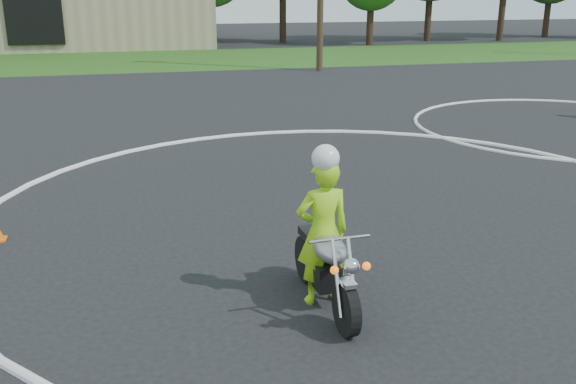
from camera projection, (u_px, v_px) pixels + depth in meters
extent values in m
plane|color=black|center=(424.00, 287.00, 8.01)|extent=(120.00, 120.00, 0.00)
cube|color=#1E4714|center=(192.00, 59.00, 32.93)|extent=(120.00, 10.00, 0.02)
torus|color=silver|center=(346.00, 209.00, 10.77)|extent=(12.12, 12.12, 0.12)
torus|color=silver|center=(566.00, 125.00, 17.26)|extent=(8.10, 8.10, 0.10)
cylinder|color=black|center=(346.00, 309.00, 6.83)|extent=(0.14, 0.60, 0.59)
cylinder|color=black|center=(306.00, 259.00, 8.09)|extent=(0.14, 0.60, 0.59)
cube|color=black|center=(323.00, 272.00, 7.47)|extent=(0.30, 0.55, 0.30)
ellipsoid|color=#9A9A9E|center=(330.00, 249.00, 7.18)|extent=(0.38, 0.65, 0.28)
cube|color=black|center=(315.00, 237.00, 7.64)|extent=(0.28, 0.60, 0.10)
cylinder|color=white|center=(337.00, 278.00, 6.77)|extent=(0.06, 0.36, 0.79)
cylinder|color=white|center=(352.00, 276.00, 6.82)|extent=(0.06, 0.36, 0.79)
cube|color=white|center=(348.00, 283.00, 6.71)|extent=(0.15, 0.22, 0.05)
cylinder|color=#BBBAC1|center=(340.00, 239.00, 6.84)|extent=(0.69, 0.06, 0.04)
sphere|color=silver|center=(351.00, 266.00, 6.57)|extent=(0.18, 0.18, 0.18)
sphere|color=#E8580B|center=(334.00, 270.00, 6.55)|extent=(0.09, 0.09, 0.09)
sphere|color=#FF610C|center=(367.00, 266.00, 6.65)|extent=(0.09, 0.09, 0.09)
cylinder|color=silver|center=(324.00, 265.00, 7.91)|extent=(0.11, 0.79, 0.08)
imported|color=#95D916|center=(323.00, 233.00, 7.38)|extent=(0.65, 0.44, 1.75)
sphere|color=silver|center=(326.00, 158.00, 7.06)|extent=(0.31, 0.31, 0.31)
cube|color=black|center=(34.00, 17.00, 34.97)|extent=(3.00, 0.16, 3.00)
cylinder|color=#382619|center=(212.00, 20.00, 39.36)|extent=(0.44, 0.44, 3.24)
cylinder|color=#382619|center=(283.00, 12.00, 42.27)|extent=(0.44, 0.44, 3.96)
cylinder|color=#382619|center=(370.00, 22.00, 40.83)|extent=(0.44, 0.44, 2.88)
cylinder|color=#382619|center=(428.00, 14.00, 43.74)|extent=(0.44, 0.44, 3.60)
cylinder|color=#382619|center=(502.00, 8.00, 43.87)|extent=(0.44, 0.44, 4.32)
cylinder|color=#382619|center=(547.00, 15.00, 47.05)|extent=(0.44, 0.44, 3.24)
cylinder|color=#382619|center=(145.00, 23.00, 39.41)|extent=(0.44, 0.44, 2.88)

